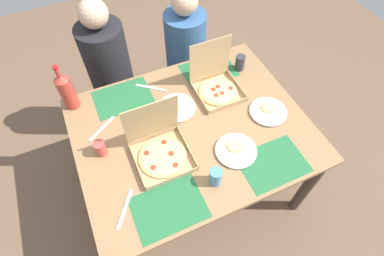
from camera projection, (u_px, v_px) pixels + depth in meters
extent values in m
plane|color=brown|center=(192.00, 182.00, 2.39)|extent=(6.00, 6.00, 0.00)
cylinder|color=#3F3328|center=(308.00, 186.00, 1.99)|extent=(0.07, 0.07, 0.71)
cylinder|color=#3F3328|center=(88.00, 137.00, 2.21)|extent=(0.07, 0.07, 0.71)
cylinder|color=#3F3328|center=(236.00, 87.00, 2.51)|extent=(0.07, 0.07, 0.71)
cube|color=#936D47|center=(192.00, 129.00, 1.80)|extent=(1.37, 1.10, 0.03)
cube|color=#236638|center=(169.00, 208.00, 1.50)|extent=(0.36, 0.26, 0.00)
cube|color=#236638|center=(273.00, 163.00, 1.64)|extent=(0.36, 0.26, 0.00)
cube|color=#236638|center=(123.00, 98.00, 1.93)|extent=(0.36, 0.26, 0.00)
cube|color=#236638|center=(209.00, 70.00, 2.07)|extent=(0.36, 0.26, 0.00)
cube|color=tan|center=(163.00, 158.00, 1.66)|extent=(0.30, 0.30, 0.01)
cube|color=tan|center=(137.00, 166.00, 1.61)|extent=(0.01, 0.30, 0.03)
cube|color=tan|center=(187.00, 147.00, 1.68)|extent=(0.01, 0.30, 0.03)
cube|color=tan|center=(173.00, 179.00, 1.57)|extent=(0.30, 0.01, 0.03)
cube|color=tan|center=(154.00, 136.00, 1.73)|extent=(0.30, 0.01, 0.03)
cylinder|color=#E0B76B|center=(163.00, 157.00, 1.66)|extent=(0.27, 0.27, 0.01)
cylinder|color=#EFD67F|center=(163.00, 156.00, 1.65)|extent=(0.24, 0.24, 0.00)
cylinder|color=red|center=(171.00, 153.00, 1.66)|extent=(0.03, 0.03, 0.00)
cylinder|color=red|center=(164.00, 142.00, 1.70)|extent=(0.03, 0.03, 0.00)
cylinder|color=red|center=(146.00, 153.00, 1.66)|extent=(0.03, 0.03, 0.00)
cylinder|color=red|center=(153.00, 167.00, 1.61)|extent=(0.03, 0.03, 0.00)
cylinder|color=red|center=(175.00, 165.00, 1.61)|extent=(0.03, 0.03, 0.00)
cube|color=tan|center=(151.00, 120.00, 1.59)|extent=(0.30, 0.04, 0.30)
cube|color=tan|center=(218.00, 92.00, 1.95)|extent=(0.28, 0.28, 0.01)
cube|color=tan|center=(199.00, 97.00, 1.90)|extent=(0.01, 0.28, 0.03)
cube|color=tan|center=(237.00, 84.00, 1.97)|extent=(0.01, 0.28, 0.03)
cube|color=tan|center=(228.00, 105.00, 1.86)|extent=(0.28, 0.01, 0.03)
cube|color=tan|center=(209.00, 77.00, 2.01)|extent=(0.28, 0.01, 0.03)
cylinder|color=#E0B76B|center=(218.00, 92.00, 1.94)|extent=(0.25, 0.25, 0.01)
cylinder|color=#EFD67F|center=(218.00, 91.00, 1.93)|extent=(0.22, 0.22, 0.00)
cylinder|color=red|center=(231.00, 88.00, 1.94)|extent=(0.03, 0.03, 0.00)
cylinder|color=red|center=(218.00, 87.00, 1.95)|extent=(0.03, 0.03, 0.00)
cylinder|color=red|center=(213.00, 89.00, 1.94)|extent=(0.03, 0.03, 0.00)
cylinder|color=red|center=(216.00, 95.00, 1.91)|extent=(0.03, 0.03, 0.00)
cylinder|color=red|center=(222.00, 93.00, 1.92)|extent=(0.03, 0.03, 0.00)
cube|color=tan|center=(210.00, 59.00, 1.88)|extent=(0.28, 0.01, 0.28)
cylinder|color=white|center=(268.00, 112.00, 1.85)|extent=(0.22, 0.22, 0.01)
cylinder|color=white|center=(268.00, 111.00, 1.84)|extent=(0.23, 0.23, 0.01)
cylinder|color=#E0B76B|center=(268.00, 107.00, 1.85)|extent=(0.09, 0.09, 0.01)
cylinder|color=#EFD67F|center=(268.00, 106.00, 1.85)|extent=(0.08, 0.08, 0.00)
cylinder|color=white|center=(236.00, 151.00, 1.69)|extent=(0.23, 0.23, 0.01)
cylinder|color=white|center=(236.00, 150.00, 1.68)|extent=(0.23, 0.23, 0.01)
cylinder|color=#E0B76B|center=(234.00, 146.00, 1.69)|extent=(0.09, 0.09, 0.01)
cylinder|color=#EFD67F|center=(235.00, 145.00, 1.68)|extent=(0.08, 0.08, 0.00)
cylinder|color=white|center=(177.00, 108.00, 1.87)|extent=(0.22, 0.22, 0.01)
cylinder|color=white|center=(177.00, 107.00, 1.86)|extent=(0.23, 0.23, 0.01)
cylinder|color=#E0B76B|center=(173.00, 109.00, 1.85)|extent=(0.09, 0.09, 0.01)
cylinder|color=#EFD67F|center=(173.00, 108.00, 1.84)|extent=(0.08, 0.08, 0.00)
cylinder|color=#B2382D|center=(68.00, 93.00, 1.80)|extent=(0.09, 0.09, 0.22)
cone|color=#B2382D|center=(60.00, 78.00, 1.70)|extent=(0.09, 0.09, 0.04)
cylinder|color=#B2382D|center=(57.00, 72.00, 1.66)|extent=(0.03, 0.03, 0.06)
cylinder|color=red|center=(55.00, 67.00, 1.63)|extent=(0.03, 0.03, 0.01)
cylinder|color=teal|center=(215.00, 177.00, 1.54)|extent=(0.07, 0.07, 0.11)
cylinder|color=#333338|center=(240.00, 63.00, 2.04)|extent=(0.07, 0.07, 0.11)
cylinder|color=#BF4742|center=(100.00, 148.00, 1.65)|extent=(0.06, 0.06, 0.09)
cube|color=#B7B7BC|center=(102.00, 128.00, 1.78)|extent=(0.19, 0.13, 0.00)
cube|color=#B7B7BC|center=(125.00, 209.00, 1.49)|extent=(0.14, 0.18, 0.00)
cube|color=#B7B7BC|center=(151.00, 88.00, 1.97)|extent=(0.18, 0.14, 0.00)
cylinder|color=black|center=(114.00, 82.00, 2.34)|extent=(0.32, 0.32, 1.00)
sphere|color=#D1A889|center=(93.00, 14.00, 1.85)|extent=(0.19, 0.19, 0.19)
cylinder|color=#33598C|center=(186.00, 64.00, 2.52)|extent=(0.32, 0.32, 0.93)
sphere|color=#D1A889|center=(185.00, 2.00, 2.06)|extent=(0.19, 0.19, 0.19)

